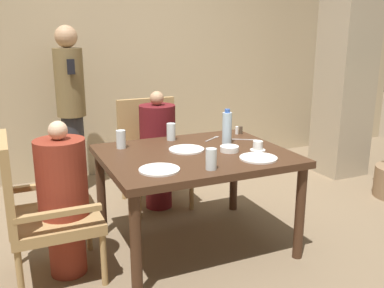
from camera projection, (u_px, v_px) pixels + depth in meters
name	position (u px, v px, depth m)	size (l,w,h in m)	color
ground_plane	(195.00, 244.00, 3.27)	(16.00, 16.00, 0.00)	#7A664C
wall_back	(120.00, 48.00, 4.67)	(8.00, 0.06, 2.80)	tan
pillar_stone	(348.00, 53.00, 4.62)	(0.47, 0.47, 2.70)	tan
dining_table	(195.00, 164.00, 3.10)	(1.31, 1.06, 0.73)	#422819
chair_left_side	(39.00, 207.00, 2.71)	(0.56, 0.56, 0.97)	#A88451
diner_in_left_chair	(63.00, 198.00, 2.76)	(0.32, 0.32, 1.05)	maroon
chair_far_side	(152.00, 151.00, 3.99)	(0.56, 0.56, 0.97)	#A88451
diner_in_far_chair	(158.00, 149.00, 3.84)	(0.32, 0.32, 1.07)	#5B1419
standing_host	(71.00, 105.00, 4.19)	(0.28, 0.31, 1.64)	#2D2D33
plate_main_left	(258.00, 158.00, 2.93)	(0.26, 0.26, 0.01)	white
plate_main_right	(187.00, 149.00, 3.14)	(0.26, 0.26, 0.01)	white
plate_dessert_center	(159.00, 170.00, 2.68)	(0.26, 0.26, 0.01)	white
teacup_with_saucer	(258.00, 146.00, 3.12)	(0.11, 0.11, 0.07)	white
bowl_small	(229.00, 149.00, 3.10)	(0.14, 0.14, 0.04)	white
water_bottle	(227.00, 128.00, 3.29)	(0.07, 0.07, 0.27)	silver
glass_tall_near	(121.00, 139.00, 3.18)	(0.07, 0.07, 0.14)	silver
glass_tall_mid	(211.00, 159.00, 2.69)	(0.07, 0.07, 0.14)	silver
glass_tall_far	(171.00, 132.00, 3.41)	(0.07, 0.07, 0.14)	silver
salt_shaker	(237.00, 130.00, 3.62)	(0.03, 0.03, 0.07)	white
pepper_shaker	(241.00, 130.00, 3.63)	(0.03, 0.03, 0.06)	#4C3D2D
fork_beside_plate	(213.00, 138.00, 3.47)	(0.17, 0.12, 0.00)	silver
knife_beside_plate	(246.00, 140.00, 3.43)	(0.18, 0.12, 0.00)	silver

